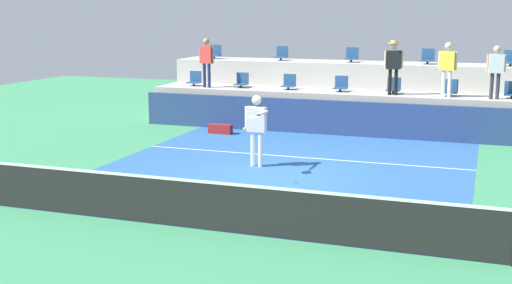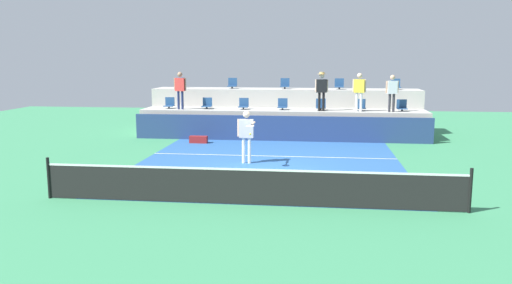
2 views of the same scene
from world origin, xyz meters
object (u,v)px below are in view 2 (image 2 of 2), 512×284
Objects in this scene: stadium_chair_lower_mid_right at (321,105)px; stadium_chair_upper_center at (285,84)px; stadium_chair_upper_far_left at (180,84)px; spectator_in_grey at (359,88)px; stadium_chair_upper_far_right at (396,85)px; stadium_chair_upper_left at (232,84)px; tennis_player at (246,131)px; stadium_chair_lower_right at (361,106)px; stadium_chair_lower_left at (207,104)px; stadium_chair_lower_center at (283,105)px; spectator_with_hat at (322,87)px; equipment_bag at (199,140)px; stadium_chair_upper_right at (339,85)px; spectator_in_white at (180,87)px; stadium_chair_lower_far_left at (169,104)px; stadium_chair_lower_far_right at (402,106)px; stadium_chair_lower_mid_left at (244,105)px; spectator_leaning_on_rail at (392,90)px; tennis_ball at (250,134)px.

stadium_chair_upper_center reaches higher than stadium_chair_lower_mid_right.
spectator_in_grey is (8.70, -2.18, -0.04)m from stadium_chair_upper_far_left.
stadium_chair_upper_far_left is 1.00× the size of stadium_chair_upper_far_right.
stadium_chair_upper_left is at bearing 180.00° from stadium_chair_upper_center.
tennis_player is at bearing -95.41° from stadium_chair_upper_center.
stadium_chair_lower_right is 0.90m from spectator_in_grey.
stadium_chair_lower_left is at bearing -45.52° from stadium_chair_upper_far_left.
tennis_player is (-0.78, -6.24, -0.34)m from stadium_chair_lower_center.
spectator_with_hat reaches higher than spectator_in_grey.
stadium_chair_upper_far_right is 0.68× the size of equipment_bag.
spectator_in_white is at bearing -163.36° from stadium_chair_upper_right.
stadium_chair_upper_left reaches higher than stadium_chair_lower_far_left.
stadium_chair_upper_far_left reaches higher than stadium_chair_lower_far_left.
equipment_bag is (-6.04, -4.04, -2.16)m from stadium_chair_upper_right.
stadium_chair_lower_right is at bearing -26.97° from stadium_chair_upper_center.
spectator_in_grey is at bearing -106.30° from stadium_chair_lower_right.
spectator_with_hat is (7.10, -0.38, 0.85)m from stadium_chair_lower_far_left.
tennis_player is at bearing -134.40° from stadium_chair_lower_far_right.
spectator_with_hat is (-3.51, -2.18, -0.00)m from stadium_chair_upper_far_right.
stadium_chair_lower_mid_left is at bearing -65.21° from stadium_chair_upper_left.
spectator_in_grey is at bearing -130.56° from stadium_chair_upper_far_right.
stadium_chair_lower_far_right is at bearing 11.30° from spectator_in_grey.
stadium_chair_upper_far_left is (-1.77, 1.80, 0.85)m from stadium_chair_lower_left.
stadium_chair_upper_far_left and stadium_chair_upper_center have the same top height.
stadium_chair_upper_far_left is 0.29× the size of tennis_player.
stadium_chair_upper_far_left is 10.35m from spectator_leaning_on_rail.
spectator_in_grey is at bearing 0.00° from spectator_with_hat.
stadium_chair_upper_far_left is at bearing 88.71° from stadium_chair_lower_far_left.
equipment_bag is at bearing -156.58° from stadium_chair_lower_mid_right.
stadium_chair_lower_right is at bearing 73.70° from spectator_in_grey.
stadium_chair_upper_far_left is 0.30× the size of spectator_with_hat.
stadium_chair_upper_left reaches higher than stadium_chair_lower_right.
spectator_with_hat reaches higher than tennis_player.
spectator_in_grey is at bearing -19.89° from stadium_chair_upper_left.
stadium_chair_lower_mid_left is 5.28m from spectator_in_grey.
stadium_chair_lower_far_left is 3.54m from stadium_chair_lower_mid_left.
tennis_ball is at bearing -60.98° from spectator_in_white.
spectator_in_white reaches higher than stadium_chair_upper_left.
spectator_leaning_on_rail is at bearing -101.83° from stadium_chair_upper_far_right.
stadium_chair_upper_left is at bearing 160.11° from spectator_in_grey.
stadium_chair_lower_left is 8.39m from spectator_leaning_on_rail.
stadium_chair_lower_mid_left is 8.24m from tennis_ball.
stadium_chair_lower_mid_right is 0.32× the size of spectator_leaning_on_rail.
stadium_chair_lower_far_left is 10.19m from spectator_leaning_on_rail.
tennis_ball is at bearing -104.74° from stadium_chair_lower_mid_right.
stadium_chair_lower_far_left is at bearing 126.14° from tennis_player.
spectator_leaning_on_rail is (3.06, -0.00, -0.10)m from spectator_with_hat.
spectator_in_grey reaches higher than tennis_ball.
stadium_chair_lower_mid_left is 6.67m from spectator_leaning_on_rail.
stadium_chair_upper_right reaches higher than stadium_chair_lower_right.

